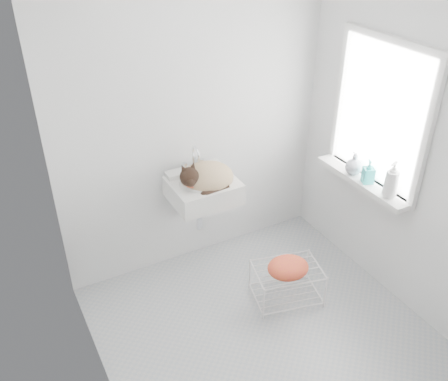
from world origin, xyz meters
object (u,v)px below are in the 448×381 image
cat (205,177)px  bottle_c (353,173)px  bottle_b (367,182)px  sink (203,181)px  bottle_a (388,196)px  wire_rack (287,283)px

cat → bottle_c: (1.05, -0.42, -0.04)m
bottle_b → bottle_c: bottle_b is taller
cat → bottle_c: cat is taller
sink → bottle_a: (1.06, -0.82, 0.00)m
cat → wire_rack: (0.38, -0.58, -0.74)m
cat → bottle_b: size_ratio=2.54×
bottle_c → sink: bearing=157.5°
wire_rack → bottle_b: bearing=0.4°
wire_rack → sink: bearing=123.5°
bottle_c → bottle_a: bearing=-90.0°
bottle_c → wire_rack: bearing=-166.5°
bottle_a → sink: bearing=142.4°
cat → sink: bearing=137.8°
sink → wire_rack: bearing=-56.5°
sink → cat: bearing=-52.0°
wire_rack → bottle_a: bearing=-18.1°
cat → bottle_b: (1.05, -0.58, -0.04)m
sink → bottle_a: 1.34m
bottle_b → bottle_c: size_ratio=1.04×
sink → cat: size_ratio=1.09×
sink → bottle_b: 1.22m
cat → bottle_b: cat is taller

